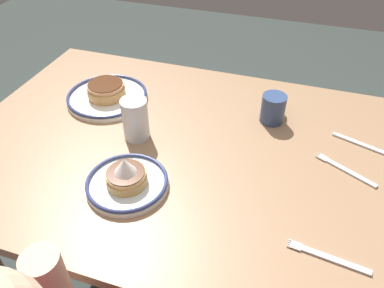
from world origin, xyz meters
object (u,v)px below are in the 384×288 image
at_px(plate_near_main, 107,95).
at_px(fork_near, 345,170).
at_px(drinking_glass, 135,122).
at_px(tea_spoon, 376,150).
at_px(plate_center_pancakes, 127,180).
at_px(fork_far, 328,257).
at_px(coffee_mug, 273,108).

height_order(plate_near_main, fork_near, plate_near_main).
height_order(drinking_glass, tea_spoon, drinking_glass).
relative_size(plate_center_pancakes, drinking_glass, 1.68).
height_order(drinking_glass, fork_far, drinking_glass).
relative_size(plate_center_pancakes, coffee_mug, 2.02).
xyz_separation_m(fork_near, fork_far, (0.03, 0.30, -0.00)).
height_order(plate_center_pancakes, fork_far, plate_center_pancakes).
relative_size(drinking_glass, fork_far, 0.72).
distance_m(drinking_glass, fork_near, 0.61).
height_order(fork_near, fork_far, same).
bearing_deg(fork_near, coffee_mug, -37.07).
bearing_deg(coffee_mug, fork_near, 142.93).
xyz_separation_m(plate_center_pancakes, coffee_mug, (-0.32, -0.41, 0.03)).
bearing_deg(tea_spoon, coffee_mug, -10.42).
distance_m(fork_far, tea_spoon, 0.43).
height_order(plate_center_pancakes, coffee_mug, plate_center_pancakes).
relative_size(plate_near_main, fork_near, 1.67).
bearing_deg(plate_center_pancakes, plate_near_main, -55.37).
relative_size(plate_center_pancakes, tea_spoon, 1.11).
height_order(fork_near, tea_spoon, tea_spoon).
relative_size(plate_center_pancakes, fork_near, 1.31).
relative_size(fork_near, tea_spoon, 0.85).
bearing_deg(fork_far, coffee_mug, -67.54).
bearing_deg(fork_far, tea_spoon, -105.90).
distance_m(plate_near_main, drinking_glass, 0.25).
bearing_deg(plate_near_main, fork_near, 171.53).
distance_m(coffee_mug, fork_near, 0.29).
xyz_separation_m(plate_center_pancakes, drinking_glass, (0.06, -0.20, 0.04)).
relative_size(fork_far, tea_spoon, 0.93).
relative_size(drinking_glass, fork_near, 0.78).
relative_size(coffee_mug, fork_far, 0.59).
relative_size(coffee_mug, tea_spoon, 0.55).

